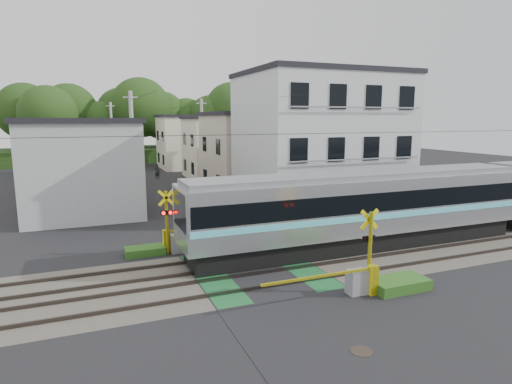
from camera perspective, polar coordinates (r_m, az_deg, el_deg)
name	(u,v)px	position (r m, az deg, el deg)	size (l,w,h in m)	color
ground	(256,270)	(18.17, -0.05, -10.42)	(120.00, 120.00, 0.00)	black
track_bed	(256,270)	(18.16, -0.05, -10.31)	(120.00, 120.00, 0.14)	#47423A
crossing_signal_near	(360,275)	(16.09, 13.70, -10.75)	(4.74, 0.65, 3.09)	#FDEB0D
crossing_signal_far	(176,238)	(20.61, -10.62, -6.05)	(4.74, 0.65, 3.09)	#FDEB0D
apartment_block	(320,143)	(29.39, 8.54, 6.54)	(10.20, 8.36, 9.30)	silver
houses_row	(158,150)	(42.37, -12.93, 5.46)	(22.07, 31.35, 6.80)	#B1B4B6
tree_hill	(132,120)	(65.05, -16.27, 9.17)	(40.00, 12.90, 11.91)	#223F15
catenary	(377,176)	(20.26, 15.88, 2.10)	(60.00, 5.04, 7.00)	#2D2D33
utility_poles	(148,143)	(39.25, -14.18, 6.31)	(7.90, 42.00, 8.00)	#A5A5A0
pedestrian	(157,172)	(45.81, -13.05, 2.67)	(0.57, 0.37, 1.56)	#202428
manhole_cover	(361,351)	(12.77, 13.86, -19.92)	(0.61, 0.61, 0.02)	#2D261E
weed_patches	(294,262)	(18.72, 5.12, -9.24)	(10.25, 8.80, 0.40)	#2D5E1E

